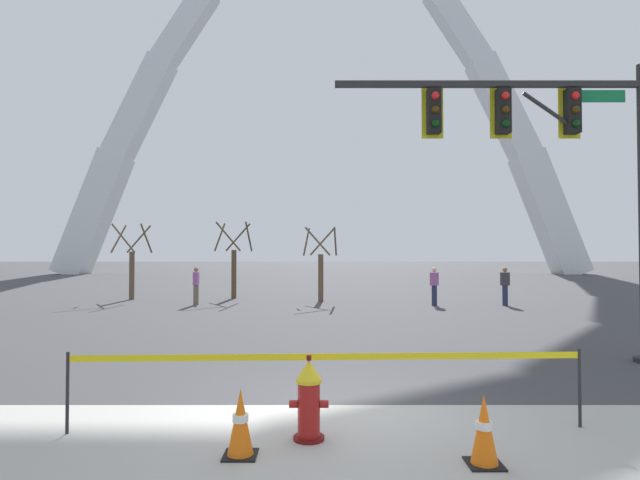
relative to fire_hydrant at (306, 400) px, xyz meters
name	(u,v)px	position (x,y,z in m)	size (l,w,h in m)	color
ground_plane	(327,407)	(0.27, 1.28, -0.47)	(240.00, 240.00, 0.00)	#3D3D3F
fire_hydrant	(306,400)	(0.00, 0.00, 0.00)	(0.46, 0.48, 0.99)	#5E0F0D
caution_tape_barrier	(326,374)	(0.23, 0.30, 0.23)	(6.35, 0.27, 0.99)	#232326
traffic_cone_by_hydrant	(238,423)	(-0.72, -0.49, -0.11)	(0.36, 0.36, 0.73)	black
traffic_cone_mid_sidewalk	(481,430)	(1.82, -0.72, -0.11)	(0.36, 0.36, 0.73)	black
traffic_signal_gantry	(553,150)	(4.89, 4.21, 3.80)	(6.42, 0.44, 6.00)	#232326
monument_arch	(319,110)	(0.27, 47.06, 16.69)	(55.23, 2.99, 38.62)	silver
tree_far_left	(129,266)	(-8.70, 17.90, 1.10)	(1.64, 1.65, 3.54)	brown
tree_left_mid	(231,265)	(-4.02, 18.53, 1.16)	(1.70, 1.71, 3.66)	brown
tree_center_left	(318,268)	(0.16, 17.03, 1.02)	(1.56, 1.57, 3.35)	brown
pedestrian_walking_left	(502,286)	(7.82, 15.20, 0.35)	(0.34, 0.22, 1.59)	#232847
pedestrian_standing_center	(193,286)	(-5.09, 15.45, 0.35)	(0.22, 0.34, 1.59)	brown
pedestrian_walking_right	(432,286)	(4.88, 15.20, 0.35)	(0.39, 0.37, 1.59)	#232847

